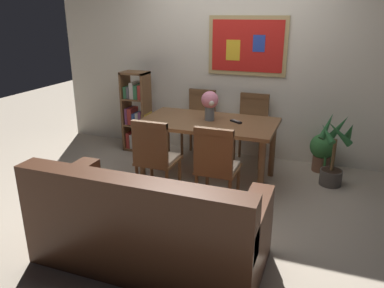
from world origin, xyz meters
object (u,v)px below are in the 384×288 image
Objects in this scene: dining_chair_far_left at (200,118)px; flower_vase at (210,102)px; dining_table at (209,129)px; bookshelf at (136,113)px; tv_remote at (236,121)px; dining_chair_far_right at (252,123)px; potted_palm at (333,157)px; dining_chair_near_right at (216,162)px; dining_chair_near_left at (155,154)px; leather_couch at (148,227)px; potted_ivy at (322,150)px.

dining_chair_far_left is 2.67× the size of flower_vase.
dining_table is 4.57× the size of flower_vase.
dining_chair_far_left is at bearing 117.03° from flower_vase.
bookshelf reaches higher than tv_remote.
potted_palm is at bearing -21.56° from dining_chair_far_right.
dining_chair_far_right is at bearing 88.52° from dining_chair_near_right.
bookshelf reaches higher than dining_chair_near_left.
dining_chair_far_right is at bearing 82.95° from leather_couch.
dining_chair_far_right is (0.04, 1.49, 0.00)m from dining_chair_near_right.
leather_couch is at bearing -88.18° from dining_table.
dining_chair_far_left is 1.63× the size of potted_ivy.
dining_table is at bearing -170.84° from tv_remote.
flower_vase is (0.33, 0.78, 0.40)m from dining_chair_near_left.
tv_remote reaches higher than dining_table.
dining_chair_far_left is 0.80× the size of bookshelf.
potted_ivy is at bearing 30.19° from dining_table.
flower_vase is (-0.32, 0.77, 0.40)m from dining_chair_near_right.
dining_chair_far_left is 1.83m from potted_palm.
dining_chair_near_left is at bearing -114.88° from dining_chair_far_right.
dining_chair_near_right is at bearing 74.59° from leather_couch.
dining_chair_far_left is 0.73m from dining_chair_far_right.
potted_palm is at bearing 56.58° from leather_couch.
dining_chair_far_right is at bearing 65.12° from dining_chair_near_left.
dining_chair_near_right is at bearing -40.46° from bookshelf.
dining_table is 0.33m from tv_remote.
dining_chair_far_right is 1.63× the size of potted_ivy.
dining_chair_far_right is at bearing 179.35° from potted_ivy.
bookshelf is at bearing 154.96° from flower_vase.
flower_vase reaches higher than potted_ivy.
dining_table is 0.81m from dining_chair_near_right.
tv_remote reaches higher than potted_ivy.
dining_chair_far_left reaches higher than potted_palm.
flower_vase is at bearing 92.00° from leather_couch.
flower_vase is at bearing 112.70° from dining_chair_near_right.
dining_chair_near_left is 1.07× the size of potted_palm.
dining_chair_far_right reaches higher than dining_table.
potted_ivy is 0.66× the size of potted_palm.
dining_chair_far_right is 1.07× the size of potted_palm.
tv_remote is (-0.96, -0.69, 0.46)m from potted_ivy.
tv_remote is (0.25, 1.74, 0.43)m from leather_couch.
bookshelf is (-1.35, 2.33, 0.23)m from leather_couch.
potted_palm is (2.69, -0.30, -0.20)m from bookshelf.
flower_vase is at bearing -62.97° from dining_chair_far_left.
dining_chair_near_right is 1.53m from potted_palm.
dining_chair_far_right is (0.36, 0.75, -0.10)m from dining_table.
flower_vase is (0.37, -0.73, 0.40)m from dining_chair_far_left.
dining_chair_near_left reaches higher than leather_couch.
dining_chair_near_right reaches higher than leather_couch.
flower_vase reaches higher than dining_table.
bookshelf reaches higher than dining_chair_near_right.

